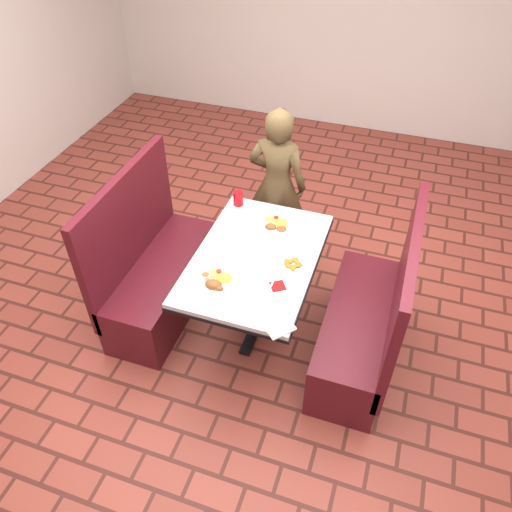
# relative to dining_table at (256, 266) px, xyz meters

# --- Properties ---
(room) EXTENTS (7.00, 7.04, 2.82)m
(room) POSITION_rel_dining_table_xyz_m (0.00, 0.00, 1.26)
(room) COLOR brown
(room) RESTS_ON ground
(dining_table) EXTENTS (0.81, 1.21, 0.75)m
(dining_table) POSITION_rel_dining_table_xyz_m (0.00, 0.00, 0.00)
(dining_table) COLOR silver
(dining_table) RESTS_ON ground
(booth_bench_left) EXTENTS (0.47, 1.20, 1.17)m
(booth_bench_left) POSITION_rel_dining_table_xyz_m (-0.80, 0.00, -0.32)
(booth_bench_left) COLOR #50121A
(booth_bench_left) RESTS_ON ground
(booth_bench_right) EXTENTS (0.47, 1.20, 1.17)m
(booth_bench_right) POSITION_rel_dining_table_xyz_m (0.80, 0.00, -0.32)
(booth_bench_right) COLOR #50121A
(booth_bench_right) RESTS_ON ground
(diner_person) EXTENTS (0.51, 0.34, 1.36)m
(diner_person) POSITION_rel_dining_table_xyz_m (-0.14, 0.96, 0.02)
(diner_person) COLOR brown
(diner_person) RESTS_ON ground
(near_dinner_plate) EXTENTS (0.25, 0.25, 0.08)m
(near_dinner_plate) POSITION_rel_dining_table_xyz_m (-0.15, -0.32, 0.12)
(near_dinner_plate) COLOR white
(near_dinner_plate) RESTS_ON dining_table
(far_dinner_plate) EXTENTS (0.25, 0.25, 0.06)m
(far_dinner_plate) POSITION_rel_dining_table_xyz_m (0.03, 0.35, 0.12)
(far_dinner_plate) COLOR white
(far_dinner_plate) RESTS_ON dining_table
(plantain_plate) EXTENTS (0.19, 0.19, 0.03)m
(plantain_plate) POSITION_rel_dining_table_xyz_m (0.26, -0.01, 0.11)
(plantain_plate) COLOR white
(plantain_plate) RESTS_ON dining_table
(maroon_napkin) EXTENTS (0.13, 0.13, 0.00)m
(maroon_napkin) POSITION_rel_dining_table_xyz_m (0.22, -0.23, 0.10)
(maroon_napkin) COLOR maroon
(maroon_napkin) RESTS_ON dining_table
(spoon_utensil) EXTENTS (0.01, 0.12, 0.00)m
(spoon_utensil) POSITION_rel_dining_table_xyz_m (0.18, -0.19, 0.10)
(spoon_utensil) COLOR silver
(spoon_utensil) RESTS_ON dining_table
(red_tumbler) EXTENTS (0.07, 0.07, 0.11)m
(red_tumbler) POSITION_rel_dining_table_xyz_m (-0.32, 0.51, 0.15)
(red_tumbler) COLOR red
(red_tumbler) RESTS_ON dining_table
(paper_napkin) EXTENTS (0.27, 0.26, 0.01)m
(paper_napkin) POSITION_rel_dining_table_xyz_m (0.30, -0.52, 0.10)
(paper_napkin) COLOR white
(paper_napkin) RESTS_ON dining_table
(knife_utensil) EXTENTS (0.05, 0.16, 0.00)m
(knife_utensil) POSITION_rel_dining_table_xyz_m (-0.04, -0.36, 0.11)
(knife_utensil) COLOR silver
(knife_utensil) RESTS_ON dining_table
(fork_utensil) EXTENTS (0.04, 0.14, 0.00)m
(fork_utensil) POSITION_rel_dining_table_xyz_m (-0.14, -0.35, 0.11)
(fork_utensil) COLOR #BCBBC0
(fork_utensil) RESTS_ON dining_table
(lettuce_shreds) EXTENTS (0.28, 0.32, 0.00)m
(lettuce_shreds) POSITION_rel_dining_table_xyz_m (0.04, 0.06, 0.10)
(lettuce_shreds) COLOR #8BB146
(lettuce_shreds) RESTS_ON dining_table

